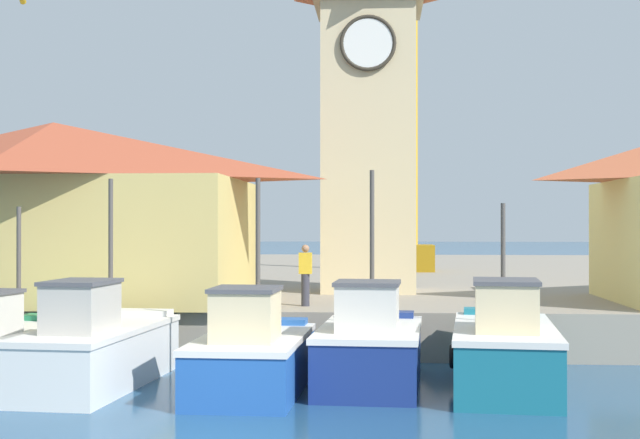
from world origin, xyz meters
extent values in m
cube|color=gray|center=(0.00, 28.39, 0.61)|extent=(120.00, 40.00, 1.21)
cube|color=#237A4C|center=(-5.32, 5.43, 0.48)|extent=(2.72, 4.94, 0.96)
cube|color=#237A4C|center=(-4.95, 7.48, 1.08)|extent=(1.72, 0.88, 0.24)
cube|color=silver|center=(-5.32, 5.43, 1.01)|extent=(2.79, 5.01, 0.12)
cylinder|color=#4C4742|center=(-5.21, 6.00, 2.42)|extent=(0.10, 0.10, 2.70)
cube|color=silver|center=(-3.01, 4.84, 0.57)|extent=(2.23, 5.29, 1.14)
cube|color=silver|center=(-2.82, 7.16, 1.26)|extent=(1.59, 0.72, 0.24)
cube|color=silver|center=(-3.01, 4.84, 1.19)|extent=(2.29, 5.36, 0.12)
cube|color=#B2ADA3|center=(-3.08, 3.94, 1.72)|extent=(1.21, 1.63, 0.95)
cube|color=#4C4C51|center=(-3.08, 3.94, 2.23)|extent=(1.30, 1.72, 0.08)
cylinder|color=#4C4742|center=(-2.96, 5.48, 2.80)|extent=(0.10, 0.10, 3.12)
torus|color=black|center=(-3.97, 5.17, 0.57)|extent=(0.16, 0.53, 0.52)
cube|color=#2356A8|center=(0.28, 4.48, 0.51)|extent=(2.14, 4.63, 1.02)
cube|color=#2356A8|center=(0.36, 6.51, 1.14)|extent=(1.71, 0.66, 0.24)
cube|color=silver|center=(0.28, 4.48, 1.07)|extent=(2.21, 4.69, 0.12)
cube|color=beige|center=(0.26, 3.68, 1.61)|extent=(1.24, 1.41, 0.95)
cube|color=#4C4C51|center=(0.26, 3.68, 2.13)|extent=(1.32, 1.49, 0.08)
cylinder|color=#4C4742|center=(0.30, 5.05, 2.74)|extent=(0.10, 0.10, 3.21)
torus|color=black|center=(-0.78, 4.75, 0.51)|extent=(0.14, 0.52, 0.52)
cube|color=navy|center=(2.64, 5.29, 0.56)|extent=(2.28, 4.42, 1.13)
cube|color=navy|center=(2.76, 7.19, 1.25)|extent=(1.75, 0.70, 0.24)
cube|color=silver|center=(2.64, 5.29, 1.18)|extent=(2.34, 4.49, 0.12)
cube|color=beige|center=(2.60, 4.54, 1.70)|extent=(1.29, 1.36, 0.92)
cube|color=#4C4C51|center=(2.60, 4.54, 2.20)|extent=(1.37, 1.45, 0.08)
cylinder|color=#4C4742|center=(2.68, 5.83, 2.89)|extent=(0.10, 0.10, 3.31)
torus|color=black|center=(1.57, 5.57, 0.56)|extent=(0.15, 0.53, 0.52)
cube|color=#196B7F|center=(5.41, 5.21, 0.59)|extent=(2.49, 5.37, 1.18)
cube|color=#196B7F|center=(5.64, 7.55, 1.30)|extent=(1.73, 0.77, 0.24)
cube|color=silver|center=(5.41, 5.21, 1.23)|extent=(2.55, 5.43, 0.12)
cube|color=beige|center=(5.32, 4.31, 1.75)|extent=(1.34, 1.67, 0.93)
cube|color=#4C4C51|center=(5.32, 4.31, 2.26)|extent=(1.42, 1.76, 0.08)
cylinder|color=#4C4742|center=(5.47, 5.86, 2.56)|extent=(0.10, 0.10, 2.54)
torus|color=black|center=(4.37, 5.58, 0.59)|extent=(0.17, 0.53, 0.52)
cube|color=beige|center=(2.48, 15.23, 5.75)|extent=(2.92, 2.92, 9.07)
cube|color=tan|center=(2.48, 15.23, 10.44)|extent=(3.42, 3.42, 0.30)
cylinder|color=white|center=(2.48, 13.71, 8.88)|extent=(1.61, 0.12, 1.61)
torus|color=#332D23|center=(2.48, 13.67, 8.88)|extent=(1.73, 0.12, 1.73)
cube|color=tan|center=(-6.46, 11.42, 2.92)|extent=(10.70, 6.58, 3.42)
pyramid|color=#A3472D|center=(-6.46, 11.42, 5.45)|extent=(11.10, 6.98, 1.65)
cube|color=#976E11|center=(4.27, 27.28, 1.81)|extent=(2.00, 2.00, 1.20)
cylinder|color=gold|center=(4.27, 27.28, 11.54)|extent=(0.56, 0.56, 18.25)
cylinder|color=#33333D|center=(-2.48, 10.35, 1.64)|extent=(0.22, 0.22, 0.85)
cube|color=#338C4C|center=(-2.48, 10.35, 2.34)|extent=(0.34, 0.22, 0.56)
sphere|color=#9E7051|center=(-2.48, 10.35, 2.73)|extent=(0.20, 0.20, 0.20)
cylinder|color=#33333D|center=(0.88, 10.02, 1.64)|extent=(0.22, 0.22, 0.85)
cube|color=gold|center=(0.88, 10.02, 2.34)|extent=(0.34, 0.22, 0.56)
sphere|color=#9E7051|center=(0.88, 10.02, 2.73)|extent=(0.20, 0.20, 0.20)
camera|label=1|loc=(2.86, -13.38, 3.41)|focal=50.00mm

